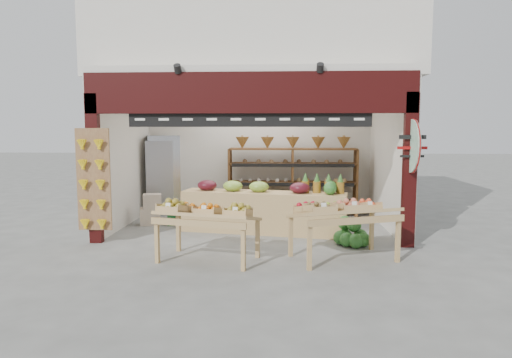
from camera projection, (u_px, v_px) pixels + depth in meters
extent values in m
plane|color=slate|center=(253.00, 231.00, 9.11)|extent=(60.00, 60.00, 0.00)
cube|color=silver|center=(258.00, 151.00, 11.22)|extent=(5.76, 0.18, 3.00)
cube|color=silver|center=(124.00, 154.00, 9.70)|extent=(0.18, 3.38, 3.00)
cube|color=silver|center=(389.00, 155.00, 9.39)|extent=(0.18, 3.38, 3.00)
cube|color=silver|center=(254.00, 79.00, 9.38)|extent=(5.76, 3.38, 0.12)
cube|color=silver|center=(257.00, 33.00, 10.34)|extent=(6.36, 4.60, 2.40)
cube|color=black|center=(249.00, 93.00, 7.78)|extent=(5.70, 0.14, 0.70)
cube|color=black|center=(94.00, 169.00, 8.08)|extent=(0.22, 0.14, 2.65)
cube|color=black|center=(409.00, 171.00, 7.77)|extent=(0.22, 0.14, 2.65)
cube|color=black|center=(249.00, 119.00, 7.86)|extent=(4.20, 0.05, 0.26)
cylinder|color=white|center=(255.00, 105.00, 7.90)|extent=(0.34, 0.05, 0.34)
cube|color=olive|center=(94.00, 180.00, 8.01)|extent=(0.60, 0.04, 1.80)
cylinder|color=silver|center=(412.00, 146.00, 7.64)|extent=(0.04, 0.90, 0.90)
cylinder|color=maroon|center=(412.00, 146.00, 7.61)|extent=(0.01, 0.92, 0.92)
cube|color=brown|center=(230.00, 182.00, 10.81)|extent=(0.05, 0.49, 1.57)
cube|color=brown|center=(292.00, 182.00, 10.72)|extent=(0.05, 0.49, 1.57)
cube|color=brown|center=(356.00, 183.00, 10.64)|extent=(0.05, 0.49, 1.57)
cube|color=brown|center=(292.00, 201.00, 10.77)|extent=(2.95, 0.49, 0.04)
cube|color=brown|center=(292.00, 182.00, 10.72)|extent=(2.95, 0.49, 0.04)
cube|color=brown|center=(293.00, 164.00, 10.68)|extent=(2.95, 0.49, 0.04)
cube|color=brown|center=(293.00, 149.00, 10.64)|extent=(2.95, 0.49, 0.04)
cone|color=olive|center=(242.00, 143.00, 10.69)|extent=(0.32, 0.32, 0.28)
cone|color=olive|center=(267.00, 143.00, 10.66)|extent=(0.32, 0.32, 0.28)
cone|color=olive|center=(293.00, 143.00, 10.62)|extent=(0.32, 0.32, 0.28)
cone|color=olive|center=(318.00, 143.00, 10.59)|extent=(0.32, 0.32, 0.28)
cone|color=olive|center=(344.00, 143.00, 10.56)|extent=(0.32, 0.32, 0.28)
cube|color=silver|center=(164.00, 175.00, 10.93)|extent=(0.92, 0.92, 1.88)
cube|color=beige|center=(150.00, 216.00, 9.74)|extent=(0.49, 0.42, 0.36)
cube|color=beige|center=(152.00, 201.00, 9.71)|extent=(0.44, 0.39, 0.30)
cube|color=#155124|center=(177.00, 217.00, 9.76)|extent=(0.46, 0.39, 0.30)
cube|color=beige|center=(176.00, 214.00, 10.15)|extent=(0.42, 0.36, 0.28)
cube|color=tan|center=(263.00, 212.00, 8.98)|extent=(3.28, 1.18, 0.81)
ellipsoid|color=#59141E|center=(207.00, 185.00, 9.19)|extent=(0.39, 0.36, 0.21)
ellipsoid|color=#8CB23F|center=(233.00, 186.00, 9.07)|extent=(0.39, 0.36, 0.21)
ellipsoid|color=#8CB23F|center=(259.00, 187.00, 8.95)|extent=(0.39, 0.36, 0.21)
ellipsoid|color=#59141E|center=(300.00, 188.00, 8.76)|extent=(0.39, 0.36, 0.21)
cylinder|color=olive|center=(305.00, 187.00, 8.87)|extent=(0.15, 0.15, 0.22)
cylinder|color=olive|center=(317.00, 187.00, 8.82)|extent=(0.15, 0.15, 0.22)
cylinder|color=olive|center=(328.00, 187.00, 8.77)|extent=(0.15, 0.15, 0.22)
cylinder|color=olive|center=(340.00, 188.00, 8.72)|extent=(0.15, 0.15, 0.22)
cube|color=tan|center=(208.00, 216.00, 7.02)|extent=(1.65, 1.16, 0.22)
cube|color=tan|center=(157.00, 244.00, 6.91)|extent=(0.07, 0.07, 0.60)
cube|color=tan|center=(243.00, 251.00, 6.52)|extent=(0.07, 0.07, 0.60)
cube|color=tan|center=(178.00, 233.00, 7.60)|extent=(0.07, 0.07, 0.60)
cube|color=tan|center=(258.00, 239.00, 7.21)|extent=(0.07, 0.07, 0.60)
cube|color=tan|center=(344.00, 213.00, 7.07)|extent=(1.78, 1.35, 0.23)
cube|color=tan|center=(309.00, 249.00, 6.55)|extent=(0.08, 0.08, 0.64)
cube|color=tan|center=(398.00, 242.00, 6.96)|extent=(0.08, 0.08, 0.64)
cube|color=tan|center=(291.00, 237.00, 7.28)|extent=(0.08, 0.08, 0.64)
cube|color=tan|center=(372.00, 231.00, 7.69)|extent=(0.08, 0.08, 0.64)
sphere|color=#21521B|center=(347.00, 240.00, 7.89)|extent=(0.26, 0.26, 0.26)
sphere|color=#21521B|center=(363.00, 240.00, 7.87)|extent=(0.26, 0.26, 0.26)
sphere|color=#21521B|center=(345.00, 236.00, 8.16)|extent=(0.26, 0.26, 0.26)
sphere|color=#21521B|center=(360.00, 236.00, 8.15)|extent=(0.26, 0.26, 0.26)
sphere|color=#21521B|center=(354.00, 225.00, 7.99)|extent=(0.26, 0.26, 0.26)
sphere|color=#21521B|center=(356.00, 241.00, 7.79)|extent=(0.26, 0.26, 0.26)
sphere|color=#21521B|center=(341.00, 238.00, 8.03)|extent=(0.26, 0.26, 0.26)
sphere|color=#21521B|center=(345.00, 223.00, 8.15)|extent=(0.26, 0.26, 0.26)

